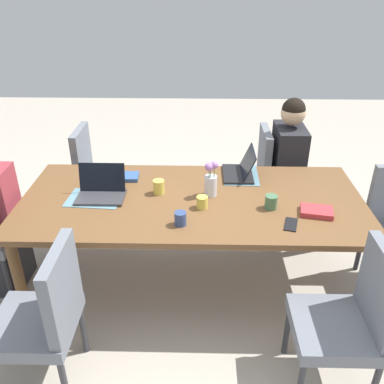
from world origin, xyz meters
name	(u,v)px	position (x,y,z in m)	size (l,w,h in m)	color
ground_plane	(192,281)	(0.00, 0.00, 0.00)	(10.00, 10.00, 0.00)	#B2A899
dining_table	(192,206)	(0.00, 0.00, 0.66)	(2.32, 1.06, 0.72)	brown
chair_far_left_near	(276,173)	(0.72, 0.87, 0.50)	(0.44, 0.44, 0.90)	slate
person_far_left_near	(286,174)	(0.80, 0.81, 0.53)	(0.36, 0.40, 1.19)	#2D2D33
chair_far_left_far	(97,172)	(-0.87, 0.86, 0.50)	(0.44, 0.44, 0.90)	slate
chair_near_right_mid	(351,316)	(0.85, -0.84, 0.50)	(0.44, 0.44, 0.90)	slate
chair_near_right_far	(45,313)	(-0.76, -0.85, 0.50)	(0.44, 0.44, 0.90)	slate
flower_vase	(211,180)	(0.13, 0.05, 0.84)	(0.09, 0.09, 0.26)	silver
placemat_far_left_near	(241,175)	(0.36, 0.37, 0.73)	(0.36, 0.26, 0.00)	slate
placemat_head_left_left_mid	(94,198)	(-0.66, -0.02, 0.73)	(0.36, 0.26, 0.00)	slate
laptop_far_left_near	(241,170)	(0.36, 0.36, 0.77)	(0.22, 0.32, 0.20)	black
laptop_head_left_left_mid	(101,191)	(-0.62, 0.01, 0.77)	(0.32, 0.22, 0.21)	#38383D
coffee_mug_near_left	(159,187)	(-0.23, 0.07, 0.77)	(0.08, 0.08, 0.10)	#DBC64C
coffee_mug_near_right	(202,202)	(0.07, -0.12, 0.76)	(0.07, 0.07, 0.08)	#DBC64C
coffee_mug_centre_left	(271,202)	(0.51, -0.12, 0.77)	(0.08, 0.08, 0.09)	#47704C
coffee_mug_centre_right	(180,219)	(-0.06, -0.33, 0.77)	(0.07, 0.07, 0.09)	#33477A
book_red_cover	(125,177)	(-0.51, 0.29, 0.74)	(0.20, 0.14, 0.03)	#335693
book_blue_cover	(317,211)	(0.80, -0.18, 0.74)	(0.20, 0.14, 0.03)	#B73338
phone_black	(291,224)	(0.61, -0.31, 0.73)	(0.15, 0.07, 0.01)	black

